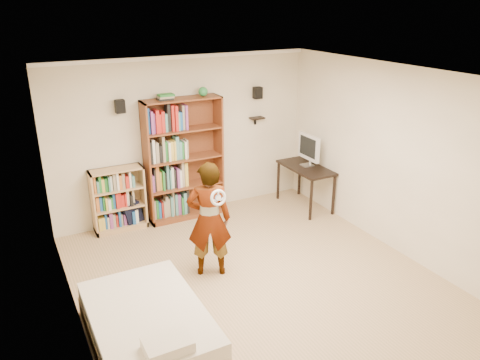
% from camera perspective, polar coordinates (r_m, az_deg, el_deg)
% --- Properties ---
extents(ground, '(4.50, 5.00, 0.01)m').
position_cam_1_polar(ground, '(6.41, 2.07, -12.07)').
color(ground, tan).
rests_on(ground, ground).
extents(room_shell, '(4.52, 5.02, 2.71)m').
position_cam_1_polar(room_shell, '(5.64, 2.31, 3.09)').
color(room_shell, '#F0E7CD').
rests_on(room_shell, ground).
extents(crown_molding, '(4.50, 5.00, 0.06)m').
position_cam_1_polar(crown_molding, '(5.43, 2.45, 12.24)').
color(crown_molding, white).
rests_on(crown_molding, room_shell).
extents(speaker_left, '(0.14, 0.12, 0.20)m').
position_cam_1_polar(speaker_left, '(7.39, -14.42, 8.68)').
color(speaker_left, black).
rests_on(speaker_left, room_shell).
extents(speaker_right, '(0.14, 0.12, 0.20)m').
position_cam_1_polar(speaker_right, '(8.26, 2.16, 10.58)').
color(speaker_right, black).
rests_on(speaker_right, room_shell).
extents(wall_shelf, '(0.25, 0.16, 0.02)m').
position_cam_1_polar(wall_shelf, '(8.36, 2.09, 7.55)').
color(wall_shelf, black).
rests_on(wall_shelf, room_shell).
extents(tall_bookshelf, '(1.30, 0.38, 2.05)m').
position_cam_1_polar(tall_bookshelf, '(7.82, -6.84, 2.47)').
color(tall_bookshelf, brown).
rests_on(tall_bookshelf, ground).
extents(low_bookshelf, '(0.83, 0.31, 1.04)m').
position_cam_1_polar(low_bookshelf, '(7.74, -14.59, -2.32)').
color(low_bookshelf, tan).
rests_on(low_bookshelf, ground).
extents(computer_desk, '(0.56, 1.11, 0.76)m').
position_cam_1_polar(computer_desk, '(8.46, 7.92, -0.80)').
color(computer_desk, black).
rests_on(computer_desk, ground).
extents(imac, '(0.12, 0.56, 0.56)m').
position_cam_1_polar(imac, '(8.30, 8.26, 3.59)').
color(imac, silver).
rests_on(imac, computer_desk).
extents(daybed, '(1.16, 1.79, 0.53)m').
position_cam_1_polar(daybed, '(5.35, -11.17, -16.68)').
color(daybed, beige).
rests_on(daybed, ground).
extents(person, '(0.69, 0.58, 1.60)m').
position_cam_1_polar(person, '(6.20, -3.79, -4.81)').
color(person, black).
rests_on(person, ground).
extents(wii_wheel, '(0.21, 0.08, 0.21)m').
position_cam_1_polar(wii_wheel, '(5.77, -2.67, -2.17)').
color(wii_wheel, silver).
rests_on(wii_wheel, person).
extents(navy_bag, '(0.37, 0.30, 0.44)m').
position_cam_1_polar(navy_bag, '(7.90, -13.00, -4.07)').
color(navy_bag, black).
rests_on(navy_bag, ground).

